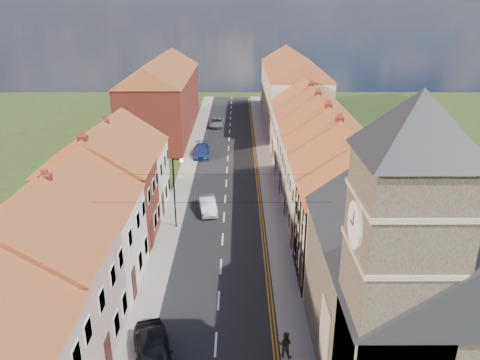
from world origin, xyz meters
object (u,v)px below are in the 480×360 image
at_px(lamppost, 175,189).
at_px(car_near, 153,351).
at_px(church, 418,280).
at_px(car_far, 201,151).
at_px(car_mid, 207,205).
at_px(pedestrian_right, 285,344).
at_px(car_distant, 217,122).

xyz_separation_m(lamppost, car_near, (0.67, -15.42, -2.75)).
xyz_separation_m(church, car_far, (-12.56, 35.51, -5.20)).
xyz_separation_m(church, car_near, (-12.50, 1.26, -5.09)).
bearing_deg(car_far, church, -72.37).
distance_m(car_mid, pedestrian_right, 18.97).
height_order(car_mid, car_far, car_far).
bearing_deg(lamppost, church, -51.70).
xyz_separation_m(car_mid, car_far, (-1.70, 15.60, 0.03)).
distance_m(lamppost, car_mid, 4.91).
height_order(church, lamppost, church).
relative_size(church, car_distant, 3.43).
bearing_deg(pedestrian_right, car_mid, -54.89).
height_order(car_mid, car_distant, car_mid).
bearing_deg(car_mid, car_distant, 80.66).
height_order(church, car_mid, church).
relative_size(car_mid, car_far, 0.85).
relative_size(car_mid, car_distant, 0.89).
relative_size(lamppost, car_mid, 1.52).
bearing_deg(church, car_near, 174.26).
xyz_separation_m(lamppost, car_mid, (2.31, 3.23, -2.89)).
bearing_deg(pedestrian_right, car_far, -59.27).
bearing_deg(lamppost, car_mid, 54.39).
distance_m(church, car_distant, 51.22).
relative_size(church, car_far, 3.26).
relative_size(car_near, car_far, 0.99).
xyz_separation_m(lamppost, car_distant, (1.88, 33.00, -2.92)).
height_order(car_distant, pedestrian_right, pedestrian_right).
bearing_deg(lamppost, car_far, 88.14).
bearing_deg(car_distant, car_near, -88.19).
bearing_deg(car_near, car_distant, 72.22).
bearing_deg(car_far, pedestrian_right, -80.33).
bearing_deg(church, car_distant, 102.81).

